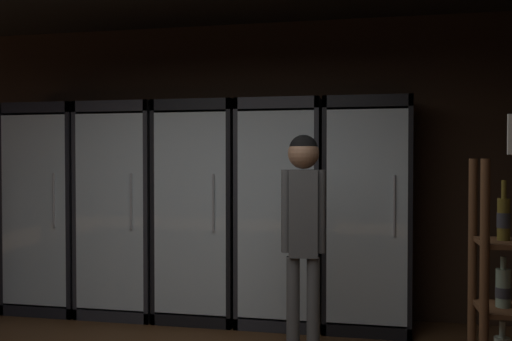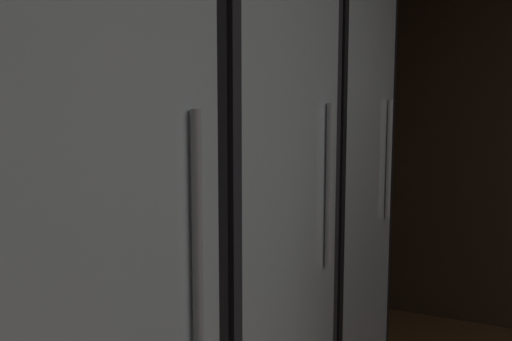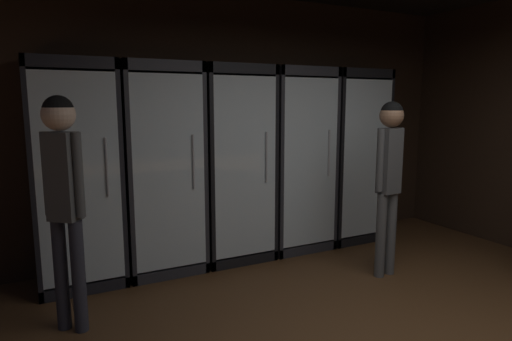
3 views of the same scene
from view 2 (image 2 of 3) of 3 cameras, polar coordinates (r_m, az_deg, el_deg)
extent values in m
cube|color=black|center=(1.65, -22.49, 7.17)|extent=(6.00, 0.06, 2.80)
cube|color=black|center=(1.44, -13.33, -8.02)|extent=(0.04, 0.58, 2.02)
cube|color=silver|center=(1.02, -13.62, -14.69)|extent=(0.66, 0.02, 1.78)
cylinder|color=#B2B2B7|center=(1.14, -5.66, -6.70)|extent=(0.02, 0.02, 0.50)
cylinder|color=#336B38|center=(1.28, -21.72, -11.51)|extent=(0.02, 0.02, 0.08)
cylinder|color=brown|center=(1.35, -14.80, -11.53)|extent=(0.02, 0.02, 0.09)
cylinder|color=#336B38|center=(1.26, -16.09, 8.29)|extent=(0.07, 0.07, 0.21)
cylinder|color=#336B38|center=(1.28, -16.34, 14.77)|extent=(0.03, 0.03, 0.08)
cylinder|color=white|center=(1.26, -16.04, 6.86)|extent=(0.07, 0.07, 0.06)
cube|color=#2B2B30|center=(1.92, -11.69, -4.08)|extent=(0.74, 0.04, 2.02)
cube|color=#2B2B30|center=(1.49, -11.70, -7.44)|extent=(0.04, 0.58, 2.02)
cube|color=#2B2B30|center=(2.07, 0.20, -3.07)|extent=(0.04, 0.58, 2.02)
cube|color=white|center=(1.90, -10.97, -4.17)|extent=(0.66, 0.02, 1.78)
cube|color=silver|center=(1.65, 3.65, -5.86)|extent=(0.66, 0.02, 1.78)
cylinder|color=#B2B2B7|center=(1.83, 7.07, -1.36)|extent=(0.02, 0.02, 0.50)
cylinder|color=gray|center=(1.70, -7.29, -13.00)|extent=(0.03, 0.03, 0.09)
cylinder|color=black|center=(2.00, -1.70, -13.77)|extent=(0.07, 0.07, 0.19)
cylinder|color=black|center=(1.96, -1.72, -10.10)|extent=(0.03, 0.03, 0.08)
cylinder|color=#2D2D33|center=(2.00, -1.70, -13.84)|extent=(0.07, 0.07, 0.07)
cube|color=silver|center=(1.77, -4.75, -5.09)|extent=(0.64, 0.50, 0.02)
cylinder|color=#194723|center=(1.62, -7.34, -2.46)|extent=(0.06, 0.06, 0.20)
cylinder|color=#194723|center=(1.61, -7.42, 2.49)|extent=(0.02, 0.02, 0.08)
cylinder|color=white|center=(1.63, -7.33, -2.81)|extent=(0.07, 0.07, 0.05)
cylinder|color=brown|center=(1.88, -1.88, -0.84)|extent=(0.07, 0.07, 0.21)
cylinder|color=brown|center=(1.87, -1.90, 3.49)|extent=(0.03, 0.03, 0.08)
cylinder|color=#2D2D33|center=(1.89, -1.88, -1.37)|extent=(0.07, 0.07, 0.06)
cube|color=silver|center=(1.73, -4.91, 9.38)|extent=(0.64, 0.50, 0.02)
cylinder|color=gray|center=(1.58, -10.08, 13.97)|extent=(0.07, 0.07, 0.23)
cylinder|color=#2D2D33|center=(1.58, -10.06, 13.44)|extent=(0.07, 0.07, 0.07)
cylinder|color=black|center=(1.75, -5.00, 12.94)|extent=(0.07, 0.07, 0.20)
cylinder|color=#B2332D|center=(1.75, -4.99, 12.58)|extent=(0.07, 0.07, 0.08)
cylinder|color=#9EAD99|center=(1.90, -0.51, 13.06)|extent=(0.08, 0.08, 0.24)
cylinder|color=#B2332D|center=(1.90, -0.51, 12.38)|extent=(0.08, 0.08, 0.07)
cube|color=black|center=(2.56, -1.16, -1.05)|extent=(0.74, 0.04, 2.02)
cube|color=black|center=(2.13, 0.98, -2.78)|extent=(0.04, 0.58, 2.02)
cube|color=black|center=(2.77, 7.12, -0.44)|extent=(0.04, 0.58, 2.02)
cube|color=white|center=(2.55, -0.56, -1.09)|extent=(0.66, 0.02, 1.78)
cube|color=silver|center=(2.36, 10.77, -1.90)|extent=(0.66, 0.02, 1.78)
cylinder|color=#B2B2B7|center=(2.56, 12.69, 1.04)|extent=(0.02, 0.02, 0.50)
cylinder|color=gray|center=(2.70, 4.90, -15.03)|extent=(0.03, 0.03, 0.09)
cylinder|color=black|center=(2.83, 5.77, -13.23)|extent=(0.02, 0.02, 0.08)
cube|color=silver|center=(2.51, 4.38, -8.24)|extent=(0.64, 0.50, 0.02)
cylinder|color=#194723|center=(2.27, 3.46, -7.00)|extent=(0.07, 0.07, 0.21)
cylinder|color=#194723|center=(2.24, 3.49, -3.57)|extent=(0.02, 0.02, 0.06)
cylinder|color=#B2332D|center=(2.27, 3.46, -7.25)|extent=(0.08, 0.08, 0.08)
cylinder|color=#336B38|center=(2.47, 4.98, -6.10)|extent=(0.07, 0.07, 0.19)
cylinder|color=#336B38|center=(2.44, 5.02, -3.10)|extent=(0.03, 0.03, 0.08)
cylinder|color=#2D2D33|center=(2.47, 4.98, -6.21)|extent=(0.07, 0.07, 0.07)
cylinder|color=black|center=(2.68, 5.71, -4.51)|extent=(0.07, 0.07, 0.24)
cylinder|color=black|center=(2.65, 5.76, -1.22)|extent=(0.02, 0.02, 0.08)
cylinder|color=beige|center=(2.68, 5.71, -5.03)|extent=(0.07, 0.07, 0.07)
cube|color=silver|center=(2.42, 4.53, 5.35)|extent=(0.64, 0.50, 0.02)
cylinder|color=gray|center=(2.21, 3.06, 8.25)|extent=(0.07, 0.07, 0.22)
cylinder|color=gray|center=(2.21, 3.09, 12.23)|extent=(0.03, 0.03, 0.09)
cylinder|color=white|center=(2.20, 3.06, 8.11)|extent=(0.07, 0.07, 0.06)
cylinder|color=#9EAD99|center=(2.43, 4.04, 8.05)|extent=(0.08, 0.08, 0.21)
cylinder|color=#9EAD99|center=(2.44, 4.07, 11.35)|extent=(0.03, 0.03, 0.07)
cylinder|color=white|center=(2.43, 4.04, 7.93)|extent=(0.08, 0.08, 0.06)
cylinder|color=#336B38|center=(2.61, 6.76, 8.05)|extent=(0.08, 0.08, 0.22)
cylinder|color=#336B38|center=(2.62, 6.81, 11.46)|extent=(0.02, 0.02, 0.09)
cylinder|color=beige|center=(2.61, 6.76, 8.09)|extent=(0.08, 0.08, 0.07)
camera|label=1|loc=(4.58, 87.02, 1.70)|focal=38.40mm
camera|label=3|loc=(3.39, 134.95, -0.87)|focal=30.38mm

